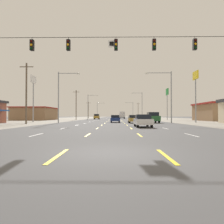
# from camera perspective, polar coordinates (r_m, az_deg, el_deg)

# --- Properties ---
(ground_plane) EXTENTS (572.00, 572.00, 0.00)m
(ground_plane) POSITION_cam_1_polar(r_m,az_deg,el_deg) (73.39, 0.79, -2.05)
(ground_plane) COLOR #4C4C4F
(lot_apron_left) EXTENTS (28.00, 440.00, 0.01)m
(lot_apron_left) POSITION_cam_1_polar(r_m,az_deg,el_deg) (77.48, -17.85, -1.95)
(lot_apron_left) COLOR gray
(lot_apron_left) RESTS_ON ground
(lot_apron_right) EXTENTS (28.00, 440.00, 0.01)m
(lot_apron_right) POSITION_cam_1_polar(r_m,az_deg,el_deg) (77.41, 19.45, -1.94)
(lot_apron_right) COLOR gray
(lot_apron_right) RESTS_ON ground
(lane_markings) EXTENTS (10.64, 227.60, 0.01)m
(lane_markings) POSITION_cam_1_polar(r_m,az_deg,el_deg) (111.88, 0.82, -1.70)
(lane_markings) COLOR white
(lane_markings) RESTS_ON ground
(signal_span_wire) EXTENTS (27.29, 0.53, 8.92)m
(signal_span_wire) POSITION_cam_1_polar(r_m,az_deg,el_deg) (18.46, 0.43, 11.76)
(signal_span_wire) COLOR brown
(signal_span_wire) RESTS_ON ground
(sedan_inner_right_nearest) EXTENTS (1.80, 4.50, 1.46)m
(sedan_inner_right_nearest) POSITION_cam_1_polar(r_m,az_deg,el_deg) (25.00, 8.28, -2.28)
(sedan_inner_right_nearest) COLOR white
(sedan_inner_right_nearest) RESTS_ON ground
(sedan_inner_right_near) EXTENTS (1.80, 4.50, 1.46)m
(sedan_inner_right_near) POSITION_cam_1_polar(r_m,az_deg,el_deg) (38.79, 5.77, -1.84)
(sedan_inner_right_near) COLOR #B28C33
(sedan_inner_right_near) RESTS_ON ground
(suv_far_right_mid) EXTENTS (1.98, 4.90, 1.98)m
(suv_far_right_mid) POSITION_cam_1_polar(r_m,az_deg,el_deg) (40.35, 10.88, -1.41)
(suv_far_right_mid) COLOR #235B2D
(suv_far_right_mid) RESTS_ON ground
(sedan_center_turn_midfar) EXTENTS (1.80, 4.50, 1.46)m
(sedan_center_turn_midfar) POSITION_cam_1_polar(r_m,az_deg,el_deg) (41.90, 0.87, -1.79)
(sedan_center_turn_midfar) COLOR navy
(sedan_center_turn_midfar) RESTS_ON ground
(suv_far_left_far) EXTENTS (1.98, 4.90, 1.98)m
(suv_far_left_far) POSITION_cam_1_polar(r_m,az_deg,el_deg) (81.11, -4.12, -1.23)
(suv_far_left_far) COLOR #B28C33
(suv_far_left_far) RESTS_ON ground
(hatchback_far_right_farther) EXTENTS (1.72, 3.90, 1.54)m
(hatchback_far_right_farther) POSITION_cam_1_polar(r_m,az_deg,el_deg) (94.36, 4.98, -1.35)
(hatchback_far_right_farther) COLOR #235B2D
(hatchback_far_right_farther) RESTS_ON ground
(box_truck_inner_right_farthest) EXTENTS (2.40, 7.20, 3.23)m
(box_truck_inner_right_farthest) POSITION_cam_1_polar(r_m,az_deg,el_deg) (98.78, 2.73, -0.73)
(box_truck_inner_right_farthest) COLOR black
(box_truck_inner_right_farthest) RESTS_ON ground
(sedan_center_turn_distant_a) EXTENTS (1.80, 4.50, 1.46)m
(sedan_center_turn_distant_a) POSITION_cam_1_polar(r_m,az_deg,el_deg) (101.28, 0.80, -1.35)
(sedan_center_turn_distant_a) COLOR #4C196B
(sedan_center_turn_distant_a) RESTS_ON ground
(storefront_left_row_1) EXTENTS (11.23, 14.20, 4.01)m
(storefront_left_row_1) POSITION_cam_1_polar(r_m,az_deg,el_deg) (72.07, -19.88, -0.41)
(storefront_left_row_1) COLOR #8C6B4C
(storefront_left_row_1) RESTS_ON ground
(storefront_right_row_1) EXTENTS (12.92, 14.02, 4.75)m
(storefront_right_row_1) POSITION_cam_1_polar(r_m,az_deg,el_deg) (63.83, 27.95, 0.06)
(storefront_right_row_1) COLOR #8C6B4C
(storefront_right_row_1) RESTS_ON ground
(pole_sign_left_row_1) EXTENTS (0.24, 2.59, 9.65)m
(pole_sign_left_row_1) POSITION_cam_1_polar(r_m,az_deg,el_deg) (47.27, -20.38, 6.54)
(pole_sign_left_row_1) COLOR gray
(pole_sign_left_row_1) RESTS_ON ground
(pole_sign_right_row_1) EXTENTS (0.24, 2.51, 10.06)m
(pole_sign_right_row_1) POSITION_cam_1_polar(r_m,az_deg,el_deg) (45.02, 21.54, 7.28)
(pole_sign_right_row_1) COLOR gray
(pole_sign_right_row_1) RESTS_ON ground
(pole_sign_right_row_2) EXTENTS (0.24, 2.63, 10.00)m
(pole_sign_right_row_2) POSITION_cam_1_polar(r_m,az_deg,el_deg) (69.92, 14.60, 4.35)
(pole_sign_right_row_2) COLOR gray
(pole_sign_right_row_2) RESTS_ON ground
(streetlight_left_row_0) EXTENTS (3.91, 0.26, 9.25)m
(streetlight_left_row_0) POSITION_cam_1_polar(r_m,az_deg,el_deg) (39.49, -13.64, 4.89)
(streetlight_left_row_0) COLOR gray
(streetlight_left_row_0) RESTS_ON ground
(streetlight_right_row_0) EXTENTS (4.78, 0.26, 9.28)m
(streetlight_right_row_0) POSITION_cam_1_polar(r_m,az_deg,el_deg) (39.41, 14.88, 5.07)
(streetlight_right_row_0) COLOR gray
(streetlight_right_row_0) RESTS_ON ground
(streetlight_left_row_1) EXTENTS (3.94, 0.26, 9.25)m
(streetlight_left_row_1) POSITION_cam_1_polar(r_m,az_deg,el_deg) (79.99, -6.20, 1.88)
(streetlight_left_row_1) COLOR gray
(streetlight_left_row_1) RESTS_ON ground
(streetlight_right_row_1) EXTENTS (4.15, 0.26, 10.10)m
(streetlight_right_row_1) POSITION_cam_1_polar(r_m,az_deg,el_deg) (79.99, 7.80, 2.22)
(streetlight_right_row_1) COLOR gray
(streetlight_right_row_1) RESTS_ON ground
(streetlight_left_row_2) EXTENTS (4.24, 0.26, 8.85)m
(streetlight_left_row_2) POSITION_cam_1_polar(r_m,az_deg,el_deg) (121.00, -3.76, 0.81)
(streetlight_left_row_2) COLOR gray
(streetlight_left_row_2) RESTS_ON ground
(streetlight_right_row_2) EXTENTS (4.76, 0.26, 9.09)m
(streetlight_right_row_2) POSITION_cam_1_polar(r_m,az_deg,el_deg) (120.98, 5.38, 0.90)
(streetlight_right_row_2) COLOR gray
(streetlight_right_row_2) RESTS_ON ground
(utility_pole_left_row_0) EXTENTS (2.20, 0.26, 9.83)m
(utility_pole_left_row_0) POSITION_cam_1_polar(r_m,az_deg,el_deg) (37.00, -22.03, 4.95)
(utility_pole_left_row_0) COLOR brown
(utility_pole_left_row_0) RESTS_ON ground
(utility_pole_left_row_1) EXTENTS (2.20, 0.26, 9.95)m
(utility_pole_left_row_1) POSITION_cam_1_polar(r_m,az_deg,el_deg) (72.38, -9.62, 2.04)
(utility_pole_left_row_1) COLOR brown
(utility_pole_left_row_1) RESTS_ON ground
(utility_pole_left_row_2) EXTENTS (2.20, 0.26, 8.53)m
(utility_pole_left_row_2) POSITION_cam_1_polar(r_m,az_deg,el_deg) (109.96, -6.39, 0.61)
(utility_pole_left_row_2) COLOR brown
(utility_pole_left_row_2) RESTS_ON ground
(utility_pole_right_row_3) EXTENTS (2.20, 0.26, 9.56)m
(utility_pole_right_row_3) POSITION_cam_1_polar(r_m,az_deg,el_deg) (134.66, 7.04, 0.53)
(utility_pole_right_row_3) COLOR brown
(utility_pole_right_row_3) RESTS_ON ground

